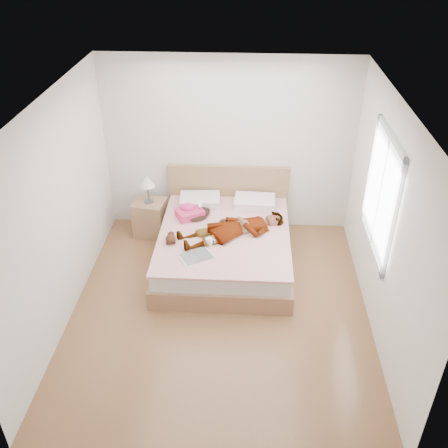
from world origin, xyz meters
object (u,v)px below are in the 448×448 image
magazine (196,256)px  plush_toy (171,238)px  bed (225,243)px  towel (189,212)px  nightstand (150,215)px  phone (199,204)px  woman (234,226)px  coffee_mug (209,242)px

magazine → plush_toy: 0.47m
bed → towel: (-0.51, 0.29, 0.31)m
towel → nightstand: bearing=153.8°
towel → nightstand: (-0.64, 0.31, -0.27)m
bed → nightstand: (-1.15, 0.60, 0.04)m
phone → towel: (-0.14, -0.03, -0.11)m
plush_toy → woman: bearing=19.4°
woman → coffee_mug: size_ratio=11.26×
towel → coffee_mug: towel is taller
woman → towel: bearing=-146.9°
magazine → coffee_mug: bearing=62.2°
magazine → nightstand: 1.53m
plush_toy → towel: bearing=75.8°
towel → plush_toy: bearing=-104.2°
phone → nightstand: nightstand is taller
coffee_mug → nightstand: (-0.97, 1.00, -0.24)m
towel → phone: bearing=11.8°
bed → magazine: bearing=-115.3°
plush_toy → nightstand: 1.10m
woman → towel: 0.74m
coffee_mug → plush_toy: bearing=175.9°
bed → plush_toy: size_ratio=9.39×
towel → coffee_mug: 0.77m
towel → coffee_mug: size_ratio=3.33×
coffee_mug → nightstand: nightstand is taller
woman → magazine: size_ratio=3.14×
phone → bed: bed is taller
woman → phone: (-0.50, 0.40, 0.08)m
woman → magazine: (-0.45, -0.59, -0.10)m
coffee_mug → bed: bearing=66.4°
bed → towel: bearing=150.9°
magazine → coffee_mug: 0.30m
woman → phone: bearing=-155.6°
bed → magazine: (-0.32, -0.67, 0.24)m
magazine → plush_toy: plush_toy is taller
bed → nightstand: 1.30m
coffee_mug → woman: bearing=46.3°
woman → phone: size_ratio=15.33×
towel → plush_toy: (-0.17, -0.66, -0.01)m
phone → coffee_mug: bearing=-101.8°
towel → plush_toy: towel is taller
magazine → nightstand: size_ratio=0.50×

